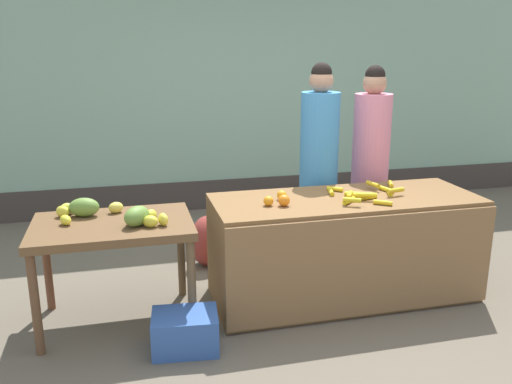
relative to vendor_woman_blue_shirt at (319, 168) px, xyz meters
name	(u,v)px	position (x,y,z in m)	size (l,w,h in m)	color
ground_plane	(297,300)	(-0.40, -0.64, -0.94)	(24.00, 24.00, 0.00)	#665B4C
market_wall_back	(227,83)	(-0.40, 2.14, 0.60)	(9.53, 0.23, 3.14)	#8CB299
fruit_stall_counter	(345,248)	(-0.01, -0.66, -0.52)	(2.10, 0.82, 0.84)	brown
side_table_wooden	(113,235)	(-1.80, -0.64, -0.25)	(1.12, 0.76, 0.78)	brown
banana_bunch_pile	(366,193)	(0.15, -0.67, -0.07)	(0.67, 0.62, 0.07)	gold
orange_pile	(279,199)	(-0.57, -0.69, -0.06)	(0.22, 0.24, 0.09)	orange
mango_papaya_pile	(113,213)	(-1.79, -0.61, -0.10)	(0.80, 0.56, 0.14)	#D9D848
vendor_woman_blue_shirt	(319,168)	(0.00, 0.00, 0.00)	(0.34, 0.34, 1.85)	#33333D
vendor_woman_pink_shirt	(370,165)	(0.53, 0.05, -0.02)	(0.34, 0.34, 1.82)	#33333D
produce_crate	(185,332)	(-1.36, -1.15, -0.81)	(0.44, 0.32, 0.26)	#3359A5
produce_sack	(207,241)	(-0.98, 0.25, -0.70)	(0.36, 0.30, 0.48)	maroon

